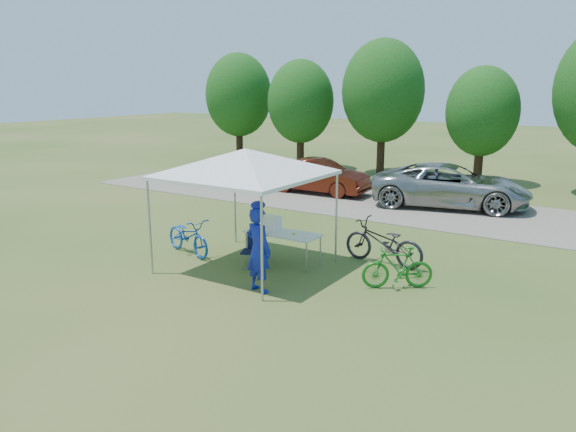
# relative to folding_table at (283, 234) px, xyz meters

# --- Properties ---
(ground) EXTENTS (100.00, 100.00, 0.00)m
(ground) POSITION_rel_folding_table_xyz_m (-0.50, -0.74, -0.69)
(ground) COLOR #2D5119
(ground) RESTS_ON ground
(gravel_strip) EXTENTS (24.00, 5.00, 0.02)m
(gravel_strip) POSITION_rel_folding_table_xyz_m (-0.50, 7.26, -0.68)
(gravel_strip) COLOR gray
(gravel_strip) RESTS_ON ground
(canopy) EXTENTS (4.53, 4.53, 3.00)m
(canopy) POSITION_rel_folding_table_xyz_m (-0.50, -0.74, 1.97)
(canopy) COLOR #A5A5AA
(canopy) RESTS_ON ground
(treeline) EXTENTS (24.89, 4.28, 6.30)m
(treeline) POSITION_rel_folding_table_xyz_m (-0.80, 13.31, 2.85)
(treeline) COLOR #382314
(treeline) RESTS_ON ground
(folding_table) EXTENTS (1.77, 0.74, 0.73)m
(folding_table) POSITION_rel_folding_table_xyz_m (0.00, 0.00, 0.00)
(folding_table) COLOR white
(folding_table) RESTS_ON ground
(folding_chair) EXTENTS (0.54, 0.56, 0.80)m
(folding_chair) POSITION_rel_folding_table_xyz_m (-0.39, -0.63, -0.21)
(folding_chair) COLOR black
(folding_chair) RESTS_ON ground
(cooler) EXTENTS (0.47, 0.32, 0.34)m
(cooler) POSITION_rel_folding_table_xyz_m (-0.36, 0.00, 0.22)
(cooler) COLOR white
(cooler) RESTS_ON folding_table
(ice_cream_cup) EXTENTS (0.07, 0.07, 0.05)m
(ice_cream_cup) POSITION_rel_folding_table_xyz_m (0.32, -0.05, 0.07)
(ice_cream_cup) COLOR yellow
(ice_cream_cup) RESTS_ON folding_table
(cyclist) EXTENTS (0.72, 0.56, 1.76)m
(cyclist) POSITION_rel_folding_table_xyz_m (0.62, -1.83, 0.19)
(cyclist) COLOR #121F96
(cyclist) RESTS_ON ground
(bike_blue) EXTENTS (1.85, 1.07, 0.92)m
(bike_blue) POSITION_rel_folding_table_xyz_m (-2.33, -0.70, -0.23)
(bike_blue) COLOR #144CB2
(bike_blue) RESTS_ON ground
(bike_green) EXTENTS (1.44, 1.17, 0.88)m
(bike_green) POSITION_rel_folding_table_xyz_m (2.91, -0.14, -0.24)
(bike_green) COLOR #19721C
(bike_green) RESTS_ON ground
(bike_dark) EXTENTS (2.04, 0.84, 1.05)m
(bike_dark) POSITION_rel_folding_table_xyz_m (2.03, 1.15, -0.16)
(bike_dark) COLOR black
(bike_dark) RESTS_ON ground
(minivan) EXTENTS (5.61, 3.52, 1.44)m
(minivan) POSITION_rel_folding_table_xyz_m (1.44, 8.14, 0.06)
(minivan) COLOR #9D9E99
(minivan) RESTS_ON gravel_strip
(sedan) EXTENTS (3.96, 1.50, 1.29)m
(sedan) POSITION_rel_folding_table_xyz_m (-3.52, 7.82, -0.02)
(sedan) COLOR #4C170C
(sedan) RESTS_ON gravel_strip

